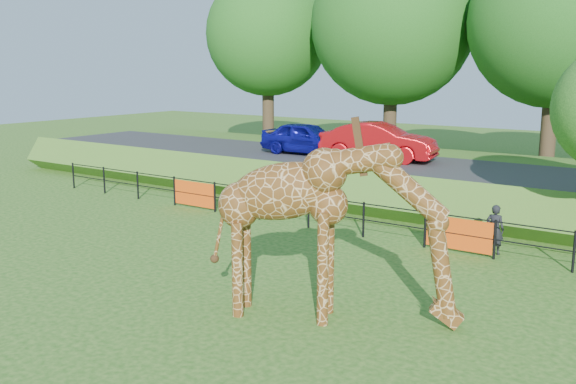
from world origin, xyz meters
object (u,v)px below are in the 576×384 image
(car_blue, at_px, (307,138))
(visitor, at_px, (495,229))
(giraffe, at_px, (334,232))
(car_red, at_px, (378,141))

(car_blue, xyz_separation_m, visitor, (9.87, -5.51, -1.41))
(visitor, bearing_deg, car_blue, -29.28)
(giraffe, bearing_deg, visitor, 57.71)
(giraffe, xyz_separation_m, car_red, (-5.24, 12.25, 0.32))
(giraffe, relative_size, visitor, 3.71)
(giraffe, xyz_separation_m, visitor, (1.27, 6.61, -1.16))
(giraffe, height_order, car_red, giraffe)
(car_red, xyz_separation_m, visitor, (6.51, -5.64, -1.47))
(giraffe, distance_m, car_blue, 14.86)
(car_blue, bearing_deg, visitor, -121.11)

